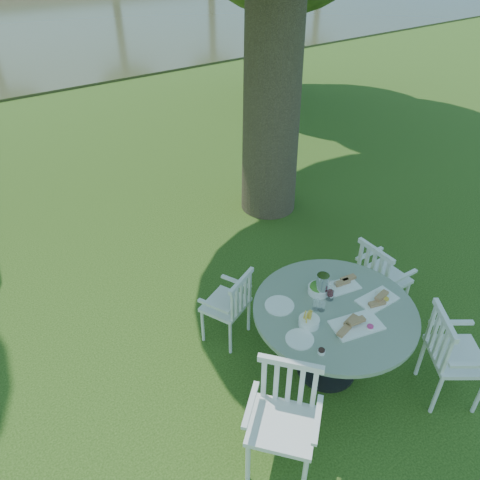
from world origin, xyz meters
name	(u,v)px	position (x,y,z in m)	size (l,w,h in m)	color
ground	(250,311)	(0.00, 0.00, 0.00)	(140.00, 140.00, 0.00)	#1A360B
table	(333,321)	(0.13, -1.06, 0.64)	(1.43, 1.43, 0.79)	black
chair_ne	(378,275)	(1.07, -0.77, 0.54)	(0.45, 0.48, 0.91)	silver
chair_nw	(233,303)	(-0.38, -0.21, 0.49)	(0.54, 0.53, 0.83)	silver
chair_sw	(285,409)	(-0.75, -1.48, 0.57)	(0.67, 0.67, 0.97)	silver
chair_se	(448,351)	(0.76, -1.82, 0.55)	(0.64, 0.64, 0.94)	silver
tableware	(327,302)	(0.10, -0.99, 0.83)	(1.17, 0.85, 0.23)	white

